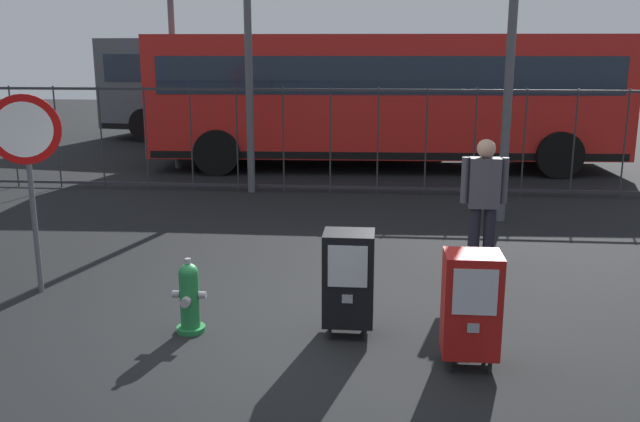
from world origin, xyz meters
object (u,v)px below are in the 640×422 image
(fire_hydrant, at_px, (189,297))
(bus_far, at_px, (277,83))
(newspaper_box_primary, at_px, (471,304))
(newspaper_box_secondary, at_px, (349,278))
(bus_near, at_px, (385,93))
(pedestrian, at_px, (483,200))
(stop_sign, at_px, (27,152))

(fire_hydrant, bearing_deg, bus_far, 95.36)
(fire_hydrant, xyz_separation_m, bus_far, (-1.33, 14.23, 1.36))
(fire_hydrant, relative_size, newspaper_box_primary, 0.73)
(newspaper_box_secondary, relative_size, bus_near, 0.10)
(fire_hydrant, distance_m, newspaper_box_secondary, 1.56)
(newspaper_box_secondary, xyz_separation_m, pedestrian, (1.51, 1.91, 0.38))
(newspaper_box_secondary, height_order, pedestrian, pedestrian)
(stop_sign, height_order, bus_far, bus_far)
(newspaper_box_secondary, bearing_deg, bus_near, 88.13)
(newspaper_box_primary, relative_size, stop_sign, 0.46)
(fire_hydrant, bearing_deg, bus_near, 79.26)
(pedestrian, relative_size, bus_near, 0.16)
(fire_hydrant, relative_size, bus_near, 0.07)
(newspaper_box_secondary, relative_size, stop_sign, 0.46)
(newspaper_box_primary, relative_size, newspaper_box_secondary, 1.00)
(pedestrian, xyz_separation_m, bus_far, (-4.38, 12.24, 0.76))
(newspaper_box_primary, height_order, pedestrian, pedestrian)
(newspaper_box_primary, xyz_separation_m, bus_far, (-3.95, 14.73, 1.14))
(pedestrian, bearing_deg, newspaper_box_secondary, -128.29)
(fire_hydrant, xyz_separation_m, pedestrian, (3.04, 1.99, 0.60))
(newspaper_box_secondary, relative_size, pedestrian, 0.61)
(stop_sign, xyz_separation_m, pedestrian, (5.06, 1.06, -0.65))
(newspaper_box_primary, distance_m, pedestrian, 2.55)
(newspaper_box_primary, bearing_deg, fire_hydrant, 169.25)
(bus_far, bearing_deg, stop_sign, -84.58)
(newspaper_box_primary, distance_m, bus_near, 10.36)
(newspaper_box_primary, xyz_separation_m, pedestrian, (0.43, 2.49, 0.38))
(newspaper_box_primary, bearing_deg, stop_sign, 162.79)
(fire_hydrant, bearing_deg, newspaper_box_primary, -10.75)
(newspaper_box_primary, bearing_deg, bus_far, 105.02)
(newspaper_box_primary, relative_size, pedestrian, 0.61)
(newspaper_box_primary, height_order, bus_near, bus_near)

